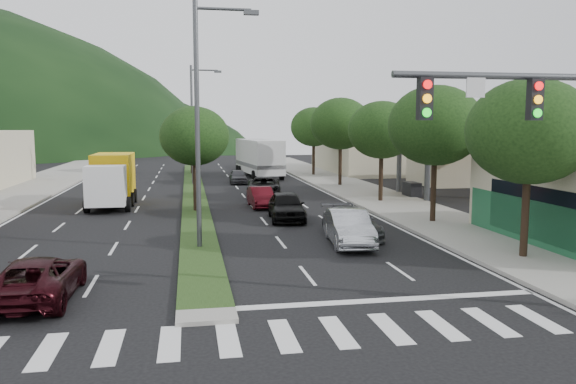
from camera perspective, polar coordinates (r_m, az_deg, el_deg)
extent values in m
plane|color=black|center=(15.70, -8.33, -12.05)|extent=(160.00, 160.00, 0.00)
cube|color=gray|center=(42.19, 7.75, -0.05)|extent=(5.00, 90.00, 0.15)
cube|color=#1D3312|center=(43.15, -9.53, 0.05)|extent=(1.60, 56.00, 0.12)
cube|color=silver|center=(13.82, -8.05, -14.69)|extent=(19.00, 2.20, 0.01)
cylinder|color=#47494C|center=(15.62, 21.10, 10.93)|extent=(6.00, 0.18, 0.18)
cube|color=black|center=(15.88, 23.79, 8.57)|extent=(0.35, 0.25, 1.05)
cube|color=black|center=(14.44, 13.73, 9.18)|extent=(0.35, 0.25, 1.05)
cube|color=silver|center=(41.65, 17.74, 6.40)|extent=(12.00, 8.00, 0.50)
cube|color=#F0A80C|center=(41.65, 17.73, 5.92)|extent=(12.20, 8.20, 0.50)
cylinder|color=#47494C|center=(37.75, 13.99, 2.41)|extent=(0.36, 0.36, 4.60)
cylinder|color=#47494C|center=(41.66, 24.09, 2.41)|extent=(0.36, 0.36, 4.60)
cylinder|color=#47494C|center=(42.35, 11.23, 2.94)|extent=(0.36, 0.36, 4.60)
cylinder|color=#47494C|center=(45.87, 20.59, 2.92)|extent=(0.36, 0.36, 4.60)
cube|color=black|center=(40.20, 12.47, 0.20)|extent=(0.80, 1.60, 1.10)
cube|color=black|center=(43.89, 22.16, 0.40)|extent=(0.80, 1.60, 1.10)
cube|color=beige|center=(62.18, 8.57, 4.45)|extent=(10.00, 16.00, 5.20)
cylinder|color=black|center=(22.78, 22.97, -1.52)|extent=(0.28, 0.28, 3.64)
ellipsoid|color=black|center=(22.57, 23.31, 5.68)|extent=(4.60, 4.60, 3.91)
cylinder|color=black|center=(29.73, 14.57, 0.79)|extent=(0.28, 0.28, 3.81)
ellipsoid|color=black|center=(29.58, 14.75, 6.56)|extent=(4.80, 4.80, 4.08)
cylinder|color=black|center=(37.13, 9.42, 1.90)|extent=(0.28, 0.28, 3.58)
ellipsoid|color=black|center=(37.00, 9.51, 6.24)|extent=(4.40, 4.40, 3.74)
cylinder|color=black|center=(46.63, 5.32, 3.14)|extent=(0.28, 0.28, 3.92)
ellipsoid|color=black|center=(46.54, 5.36, 6.93)|extent=(5.00, 5.00, 4.25)
cylinder|color=black|center=(56.33, 2.61, 3.68)|extent=(0.28, 0.28, 3.70)
ellipsoid|color=black|center=(56.24, 2.63, 6.63)|extent=(4.60, 4.60, 3.91)
cylinder|color=black|center=(33.02, -9.39, 1.05)|extent=(0.28, 0.28, 3.36)
ellipsoid|color=black|center=(32.87, -9.48, 5.63)|extent=(4.00, 4.00, 3.40)
cylinder|color=black|center=(58.94, -9.75, 3.75)|extent=(0.28, 0.28, 3.81)
ellipsoid|color=black|center=(58.86, -9.80, 6.66)|extent=(4.80, 4.80, 4.08)
cylinder|color=#47494C|center=(22.86, -9.19, 6.58)|extent=(0.20, 0.20, 10.00)
cylinder|color=#47494C|center=(23.36, -6.58, 17.98)|extent=(2.20, 0.12, 0.12)
cube|color=#47494C|center=(23.43, -3.76, 17.72)|extent=(0.60, 0.25, 0.18)
cylinder|color=#47494C|center=(47.86, -9.71, 6.63)|extent=(0.20, 0.20, 10.00)
cylinder|color=#47494C|center=(48.10, -8.49, 12.14)|extent=(2.20, 0.12, 0.12)
cube|color=#47494C|center=(48.14, -7.15, 12.04)|extent=(0.60, 0.25, 0.18)
imported|color=#B7BAC0|center=(23.94, 6.18, -3.61)|extent=(2.01, 4.64, 1.49)
imported|color=black|center=(17.97, -24.10, -8.01)|extent=(2.18, 4.65, 1.29)
imported|color=black|center=(30.01, -0.16, -1.42)|extent=(2.15, 4.62, 1.53)
imported|color=#505055|center=(25.69, 6.45, -3.11)|extent=(2.06, 4.59, 1.31)
imported|color=#4B0C13|center=(34.82, -2.76, -0.53)|extent=(1.42, 3.80, 1.24)
imported|color=black|center=(39.84, -2.49, 0.51)|extent=(2.97, 5.29, 1.40)
imported|color=#424247|center=(49.14, -5.09, 1.59)|extent=(1.56, 3.66, 1.23)
cube|color=white|center=(33.78, -18.03, 0.60)|extent=(2.20, 1.61, 2.31)
cube|color=yellow|center=(37.43, -17.28, 1.35)|extent=(2.32, 4.22, 3.11)
cube|color=black|center=(36.77, -17.37, -0.71)|extent=(2.02, 5.82, 0.30)
cylinder|color=black|center=(34.19, -15.95, -1.20)|extent=(0.30, 0.90, 0.90)
cylinder|color=black|center=(34.50, -19.77, -1.27)|extent=(0.30, 0.90, 0.90)
cylinder|color=black|center=(36.35, -15.62, -0.73)|extent=(0.30, 0.90, 0.90)
cylinder|color=black|center=(36.64, -19.21, -0.80)|extent=(0.30, 0.90, 0.90)
cylinder|color=black|center=(38.31, -15.35, -0.35)|extent=(0.30, 0.90, 0.90)
cylinder|color=black|center=(38.59, -18.76, -0.42)|extent=(0.30, 0.90, 0.90)
cube|color=silver|center=(55.01, -2.96, 3.67)|extent=(3.73, 9.78, 3.18)
cube|color=#5C5B60|center=(55.06, -2.96, 2.84)|extent=(3.79, 9.79, 0.37)
cylinder|color=black|center=(58.54, -5.11, 2.28)|extent=(0.48, 0.99, 0.95)
cylinder|color=black|center=(59.13, -2.59, 2.35)|extent=(0.48, 0.99, 0.95)
cylinder|color=black|center=(57.42, -4.87, 2.20)|extent=(0.48, 0.99, 0.95)
cylinder|color=black|center=(58.02, -2.31, 2.26)|extent=(0.48, 0.99, 0.95)
cylinder|color=black|center=(51.49, -3.47, 1.68)|extent=(0.48, 0.99, 0.95)
cylinder|color=black|center=(52.16, -0.64, 1.76)|extent=(0.48, 0.99, 0.95)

